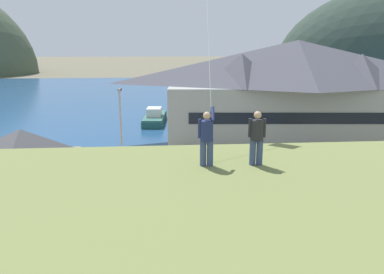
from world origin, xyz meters
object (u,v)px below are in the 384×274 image
at_px(harbor_lodge, 296,88).
at_px(parked_car_front_row_red, 164,214).
at_px(storage_shed_near_lot, 25,174).
at_px(person_companion, 257,136).
at_px(parked_car_front_row_silver, 279,216).
at_px(wharf_dock, 181,117).
at_px(parked_car_back_row_left, 364,175).
at_px(parking_light_pole, 121,127).
at_px(parked_car_lone_by_shed, 313,184).
at_px(parked_car_mid_row_near, 216,177).
at_px(person_kite_flyer, 207,137).
at_px(moored_boat_wharfside, 155,118).

height_order(harbor_lodge, parked_car_front_row_red, harbor_lodge).
height_order(storage_shed_near_lot, person_companion, person_companion).
bearing_deg(parked_car_front_row_silver, wharf_dock, 96.39).
distance_m(storage_shed_near_lot, wharf_dock, 32.62).
relative_size(parked_car_back_row_left, parking_light_pole, 0.62).
bearing_deg(wharf_dock, parked_car_front_row_red, -94.58).
height_order(parking_light_pole, person_companion, person_companion).
bearing_deg(parked_car_lone_by_shed, parked_car_front_row_red, -159.66).
bearing_deg(parked_car_front_row_red, wharf_dock, 85.42).
height_order(parked_car_mid_row_near, person_kite_flyer, person_kite_flyer).
relative_size(parked_car_mid_row_near, person_companion, 2.48).
distance_m(harbor_lodge, wharf_dock, 18.21).
height_order(parked_car_front_row_silver, person_companion, person_companion).
distance_m(parked_car_front_row_silver, parked_car_lone_by_shed, 5.92).
xyz_separation_m(parked_car_front_row_silver, parked_car_mid_row_near, (-2.64, 6.43, 0.00)).
bearing_deg(person_companion, parked_car_front_row_silver, 65.79).
bearing_deg(moored_boat_wharfside, parked_car_lone_by_shed, -67.07).
height_order(harbor_lodge, storage_shed_near_lot, harbor_lodge).
distance_m(parked_car_back_row_left, parked_car_mid_row_near, 10.87).
bearing_deg(parked_car_lone_by_shed, harbor_lodge, 75.37).
xyz_separation_m(harbor_lodge, parked_car_lone_by_shed, (-4.22, -16.15, -4.66)).
distance_m(wharf_dock, parked_car_front_row_red, 32.86).
distance_m(parking_light_pole, person_companion, 18.75).
height_order(parked_car_back_row_left, parked_car_front_row_red, same).
bearing_deg(parked_car_front_row_red, parked_car_front_row_silver, -7.03).
distance_m(storage_shed_near_lot, parked_car_front_row_red, 8.64).
height_order(harbor_lodge, person_companion, harbor_lodge).
distance_m(harbor_lodge, parked_car_front_row_silver, 22.68).
xyz_separation_m(harbor_lodge, storage_shed_near_lot, (-22.56, -17.84, -2.80)).
bearing_deg(person_companion, parking_light_pole, 109.54).
relative_size(parked_car_mid_row_near, parked_car_lone_by_shed, 1.02).
bearing_deg(parked_car_lone_by_shed, wharf_dock, 104.58).
bearing_deg(parked_car_front_row_red, parked_car_mid_row_near, 56.45).
distance_m(parked_car_lone_by_shed, parking_light_pole, 14.67).
bearing_deg(person_companion, parked_car_back_row_left, 49.47).
bearing_deg(parked_car_front_row_silver, parking_light_pole, 134.44).
bearing_deg(storage_shed_near_lot, person_kite_flyer, -47.49).
height_order(moored_boat_wharfside, person_kite_flyer, person_kite_flyer).
distance_m(harbor_lodge, parked_car_front_row_red, 25.00).
xyz_separation_m(storage_shed_near_lot, parked_car_front_row_red, (8.18, -2.08, -1.86)).
xyz_separation_m(parked_car_back_row_left, parked_car_lone_by_shed, (-4.45, -1.46, 0.00)).
distance_m(parked_car_front_row_red, parking_light_pole, 10.02).
bearing_deg(parked_car_front_row_silver, parked_car_back_row_left, 36.19).
height_order(storage_shed_near_lot, parked_car_front_row_silver, storage_shed_near_lot).
bearing_deg(parked_car_front_row_silver, person_companion, -114.21).
distance_m(parked_car_back_row_left, person_kite_flyer, 20.05).
height_order(wharf_dock, parking_light_pole, parking_light_pole).
relative_size(parked_car_front_row_red, person_companion, 2.49).
bearing_deg(harbor_lodge, person_companion, -111.96).
bearing_deg(parked_car_mid_row_near, storage_shed_near_lot, -163.33).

